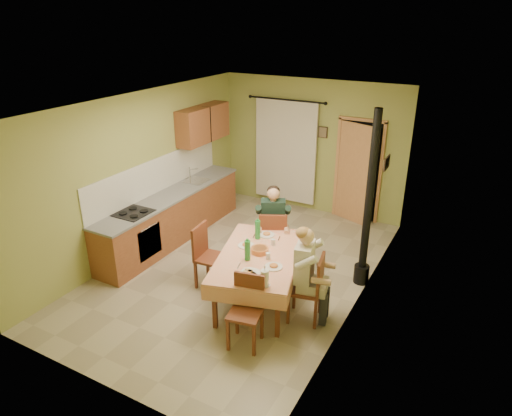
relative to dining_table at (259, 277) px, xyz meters
The scene contains 17 objects.
floor 0.96m from the dining_table, 139.04° to the left, with size 4.00×6.00×0.01m, color tan.
room_shell 1.69m from the dining_table, 139.04° to the left, with size 4.04×6.04×2.82m.
kitchen_run 2.57m from the dining_table, 157.58° to the left, with size 0.64×3.64×1.56m.
upper_cabinets 3.72m from the dining_table, 137.50° to the left, with size 0.35×1.40×0.70m, color brown.
curtain 3.79m from the dining_table, 109.30° to the left, with size 1.70×0.07×2.22m.
doorway 3.57m from the dining_table, 83.97° to the left, with size 0.96×0.34×2.15m.
dining_table is the anchor object (origin of this frame).
tableware 0.46m from the dining_table, 68.38° to the right, with size 0.93×1.48×0.33m.
chair_far 1.03m from the dining_table, 105.15° to the left, with size 0.61×0.61×1.02m.
chair_near 1.05m from the dining_table, 71.26° to the right, with size 0.48×0.48×0.96m.
chair_right 0.82m from the dining_table, ahead, with size 0.52×0.52×1.00m.
chair_left 0.84m from the dining_table, behind, with size 0.49×0.49×1.01m.
man_far 1.16m from the dining_table, 105.32° to the left, with size 0.65×0.61×1.39m.
man_right 0.95m from the dining_table, ahead, with size 0.54×0.63×1.39m.
stove_flue 1.82m from the dining_table, 43.80° to the left, with size 0.24×0.24×2.80m.
picture_back 3.83m from the dining_table, 96.73° to the left, with size 0.19×0.03×0.23m, color black.
picture_right 2.65m from the dining_table, 53.85° to the left, with size 0.03×0.31×0.21m, color brown.
Camera 1 is at (3.42, -5.73, 4.01)m, focal length 32.00 mm.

